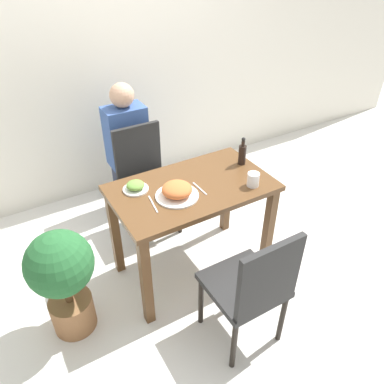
# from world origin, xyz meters

# --- Properties ---
(ground_plane) EXTENTS (16.00, 16.00, 0.00)m
(ground_plane) POSITION_xyz_m (0.00, 0.00, 0.00)
(ground_plane) COLOR silver
(wall_back) EXTENTS (8.00, 0.05, 2.60)m
(wall_back) POSITION_xyz_m (0.00, 1.43, 1.30)
(wall_back) COLOR silver
(wall_back) RESTS_ON ground_plane
(dining_table) EXTENTS (1.07, 0.63, 0.76)m
(dining_table) POSITION_xyz_m (0.00, 0.00, 0.63)
(dining_table) COLOR brown
(dining_table) RESTS_ON ground_plane
(chair_near) EXTENTS (0.42, 0.42, 0.89)m
(chair_near) POSITION_xyz_m (-0.02, -0.71, 0.50)
(chair_near) COLOR black
(chair_near) RESTS_ON ground_plane
(chair_far) EXTENTS (0.42, 0.42, 0.89)m
(chair_far) POSITION_xyz_m (-0.06, 0.67, 0.50)
(chair_far) COLOR black
(chair_far) RESTS_ON ground_plane
(food_plate) EXTENTS (0.28, 0.28, 0.09)m
(food_plate) POSITION_xyz_m (-0.14, -0.06, 0.80)
(food_plate) COLOR white
(food_plate) RESTS_ON dining_table
(side_plate) EXTENTS (0.17, 0.17, 0.06)m
(side_plate) POSITION_xyz_m (-0.34, 0.14, 0.79)
(side_plate) COLOR white
(side_plate) RESTS_ON dining_table
(drink_cup) EXTENTS (0.08, 0.08, 0.09)m
(drink_cup) POSITION_xyz_m (0.35, -0.20, 0.81)
(drink_cup) COLOR white
(drink_cup) RESTS_ON dining_table
(sauce_bottle) EXTENTS (0.05, 0.05, 0.21)m
(sauce_bottle) POSITION_xyz_m (0.46, 0.07, 0.84)
(sauce_bottle) COLOR black
(sauce_bottle) RESTS_ON dining_table
(fork_utensil) EXTENTS (0.04, 0.18, 0.00)m
(fork_utensil) POSITION_xyz_m (-0.31, -0.06, 0.76)
(fork_utensil) COLOR silver
(fork_utensil) RESTS_ON dining_table
(spoon_utensil) EXTENTS (0.01, 0.16, 0.00)m
(spoon_utensil) POSITION_xyz_m (0.03, -0.06, 0.76)
(spoon_utensil) COLOR silver
(spoon_utensil) RESTS_ON dining_table
(potted_plant_left) EXTENTS (0.40, 0.40, 0.76)m
(potted_plant_left) POSITION_xyz_m (-0.92, -0.06, 0.47)
(potted_plant_left) COLOR brown
(potted_plant_left) RESTS_ON ground_plane
(person_figure) EXTENTS (0.34, 0.22, 1.17)m
(person_figure) POSITION_xyz_m (-0.06, 1.01, 0.58)
(person_figure) COLOR #2D3347
(person_figure) RESTS_ON ground_plane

